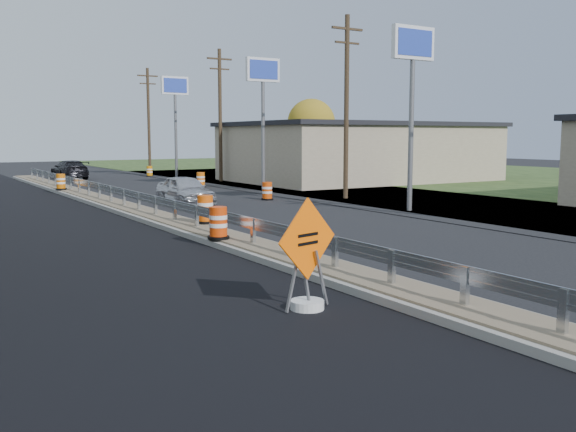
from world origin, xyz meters
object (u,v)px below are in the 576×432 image
barrel_shoulder_near (267,191)px  car_dark_far (70,170)px  caution_sign (307,282)px  barrel_median_mid (205,210)px  barrel_median_far (61,182)px  barrel_shoulder_far (150,171)px  barrel_median_near (218,224)px  car_silver (185,190)px  barrel_shoulder_mid (201,180)px

barrel_shoulder_near → car_dark_far: (-4.74, 22.36, 0.27)m
caution_sign → barrel_shoulder_near: size_ratio=2.31×
caution_sign → barrel_median_mid: size_ratio=2.16×
barrel_median_far → barrel_shoulder_far: barrel_median_far is taller
caution_sign → barrel_median_near: (1.61, 7.25, 0.15)m
car_silver → car_dark_far: bearing=89.9°
barrel_shoulder_mid → car_dark_far: 13.82m
barrel_shoulder_far → car_dark_far: car_dark_far is taller
caution_sign → car_dark_far: (5.10, 41.07, 0.17)m
barrel_median_far → car_dark_far: size_ratio=0.18×
caution_sign → car_silver: caution_sign is taller
barrel_median_mid → car_silver: bearing=72.1°
barrel_median_far → car_dark_far: car_dark_far is taller
barrel_shoulder_near → barrel_median_far: bearing=131.4°
barrel_shoulder_mid → barrel_shoulder_near: bearing=-93.2°
caution_sign → barrel_shoulder_mid: bearing=54.8°
barrel_median_mid → barrel_shoulder_near: barrel_median_mid is taller
car_silver → barrel_shoulder_far: bearing=74.1°
car_dark_far → caution_sign: bearing=81.9°
barrel_shoulder_far → car_silver: (-6.08, -22.15, 0.30)m
barrel_median_far → barrel_shoulder_near: size_ratio=0.98×
barrel_shoulder_near → barrel_shoulder_far: 22.07m
barrel_shoulder_near → barrel_shoulder_far: (1.52, 22.02, -0.03)m
caution_sign → barrel_median_far: bearing=71.7°
barrel_shoulder_far → car_dark_far: bearing=176.9°
barrel_median_far → car_dark_far: bearing=75.0°
barrel_median_far → barrel_shoulder_far: (9.75, 12.69, -0.26)m
barrel_median_mid → car_dark_far: car_dark_far is taller
barrel_median_near → barrel_shoulder_mid: barrel_median_near is taller
barrel_shoulder_mid → car_dark_far: size_ratio=0.19×
barrel_median_near → barrel_shoulder_mid: 22.80m
barrel_median_far → barrel_shoulder_mid: barrel_median_far is taller
caution_sign → car_silver: size_ratio=0.51×
barrel_shoulder_mid → car_silver: car_silver is taller
caution_sign → barrel_median_far: size_ratio=2.36×
barrel_shoulder_far → barrel_shoulder_mid: bearing=-94.5°
caution_sign → barrel_median_mid: caution_sign is taller
caution_sign → barrel_median_near: 7.43m
barrel_median_mid → barrel_median_far: 17.46m
barrel_median_mid → barrel_shoulder_mid: barrel_median_mid is taller
barrel_shoulder_far → car_silver: 22.98m
car_silver → barrel_median_far: bearing=110.6°
barrel_median_near → barrel_median_far: size_ratio=1.06×
caution_sign → car_dark_far: caution_sign is taller
barrel_shoulder_far → barrel_median_near: bearing=-106.2°
caution_sign → car_silver: bearing=59.1°
caution_sign → barrel_median_far: 28.08m
barrel_median_mid → barrel_shoulder_far: (8.65, 30.12, -0.29)m
barrel_median_mid → barrel_median_far: size_ratio=1.09×
barrel_median_near → barrel_shoulder_mid: (8.77, 21.05, -0.23)m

